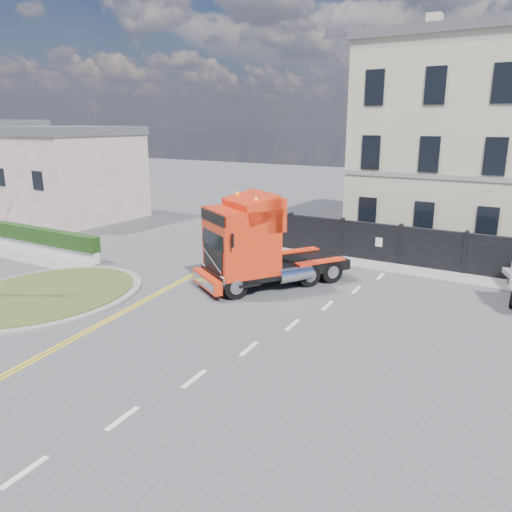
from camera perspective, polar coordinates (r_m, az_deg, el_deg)
The scene contains 10 objects.
ground at distance 19.39m, azimuth -3.10°, elevation -5.72°, with size 120.00×120.00×0.00m, color #424244.
traffic_island at distance 22.08m, azimuth -22.94°, elevation -4.10°, with size 6.80×6.80×0.17m.
hedge_wall at distance 29.15m, azimuth -22.98°, elevation 1.70°, with size 8.00×0.55×1.35m.
pavement_side at distance 28.70m, azimuth -24.60°, elevation -0.09°, with size 8.50×1.80×0.10m, color gray.
seaside_bldg_pink at distance 38.80m, azimuth -20.54°, elevation 8.38°, with size 8.00×8.00×6.00m, color beige.
seaside_bldg_cream at distance 46.45m, azimuth -24.78°, elevation 8.28°, with size 9.00×8.00×5.00m, color beige.
hoarding_fence at distance 24.93m, azimuth 21.73°, elevation 0.34°, with size 18.80×0.25×2.00m.
georgian_building at distance 31.75m, azimuth 24.02°, elevation 11.80°, with size 12.30×10.30×12.80m.
pavement_far at distance 24.40m, azimuth 19.88°, elevation -2.08°, with size 20.00×1.60×0.12m, color gray.
truck at distance 21.14m, azimuth -0.17°, elevation 1.05°, with size 5.51×6.83×3.92m.
Camera 1 is at (10.29, -14.94, 6.86)m, focal length 35.00 mm.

